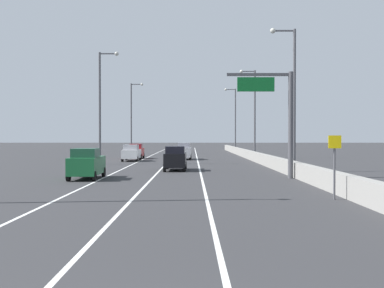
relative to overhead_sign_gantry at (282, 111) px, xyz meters
The scene contains 17 objects.
ground_plane 37.00m from the overhead_sign_gantry, 101.01° to the left, with size 320.00×320.00×0.00m, color #2D2D30.
lane_stripe_left 30.15m from the overhead_sign_gantry, 114.85° to the left, with size 0.16×130.00×0.00m, color silver.
lane_stripe_center 28.87m from the overhead_sign_gantry, 108.44° to the left, with size 0.16×130.00×0.00m, color silver.
lane_stripe_right 27.98m from the overhead_sign_gantry, 101.53° to the left, with size 0.16×130.00×0.00m, color silver.
jersey_barrier_right 12.79m from the overhead_sign_gantry, 83.63° to the left, with size 0.60×120.00×1.10m, color gray.
overhead_sign_gantry is the anchor object (origin of this frame).
speed_advisory_sign 11.72m from the overhead_sign_gantry, 87.76° to the right, with size 0.60×0.11×3.00m.
lamp_post_right_second 6.65m from the overhead_sign_gantry, 71.10° to the left, with size 2.14×0.44×11.91m.
lamp_post_right_third 30.72m from the overhead_sign_gantry, 86.24° to the left, with size 2.14×0.44×11.91m.
lamp_post_right_fourth 55.24m from the overhead_sign_gantry, 88.30° to the left, with size 2.14×0.44×11.91m.
lamp_post_left_mid 23.19m from the overhead_sign_gantry, 132.91° to the left, with size 2.14×0.44×11.91m.
lamp_post_left_far 49.20m from the overhead_sign_gantry, 109.20° to the left, with size 2.14×0.44×11.91m.
car_silver_0 28.84m from the overhead_sign_gantry, 104.62° to the left, with size 1.88×4.80×2.13m.
car_red_1 33.24m from the overhead_sign_gantry, 114.42° to the left, with size 1.85×4.04×1.98m.
car_green_2 14.01m from the overhead_sign_gantry, behind, with size 1.99×4.60×2.13m.
car_white_3 27.61m from the overhead_sign_gantry, 119.53° to the left, with size 1.95×4.60×1.97m.
car_black_4 11.60m from the overhead_sign_gantry, 133.98° to the left, with size 1.92×4.64×2.11m.
Camera 1 is at (0.81, -5.54, 2.95)m, focal length 44.68 mm.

